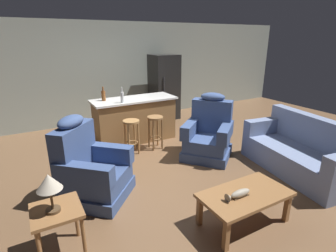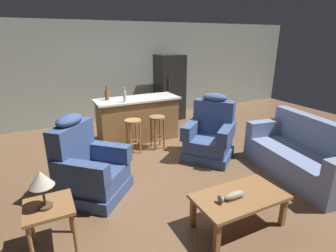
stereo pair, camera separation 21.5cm
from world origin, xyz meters
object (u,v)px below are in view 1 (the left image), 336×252
at_px(fish_figurine, 238,194).
at_px(recliner_near_lamp, 90,170).
at_px(kitchen_island, 135,119).
at_px(recliner_near_island, 209,135).
at_px(bar_stool_left, 131,131).
at_px(bar_stool_right, 155,126).
at_px(end_table, 57,217).
at_px(coffee_table, 245,197).
at_px(table_lamp, 49,184).
at_px(couch, 301,153).
at_px(bottle_tall_green, 122,97).
at_px(bottle_short_amber, 103,95).
at_px(refrigerator, 164,87).

bearing_deg(fish_figurine, recliner_near_lamp, 131.45).
bearing_deg(kitchen_island, recliner_near_island, -57.87).
height_order(bar_stool_left, bar_stool_right, same).
xyz_separation_m(end_table, bar_stool_left, (1.62, 2.04, 0.01)).
height_order(coffee_table, end_table, end_table).
xyz_separation_m(recliner_near_lamp, table_lamp, (-0.58, -0.94, 0.45)).
bearing_deg(couch, recliner_near_island, -44.50).
height_order(table_lamp, bottle_tall_green, bottle_tall_green).
bearing_deg(bar_stool_right, recliner_near_island, -48.70).
relative_size(fish_figurine, bar_stool_right, 0.50).
distance_m(fish_figurine, recliner_near_island, 2.06).
relative_size(fish_figurine, bottle_tall_green, 1.09).
relative_size(table_lamp, bottle_short_amber, 1.40).
relative_size(recliner_near_island, bottle_short_amber, 4.11).
bearing_deg(bar_stool_left, coffee_table, -81.12).
distance_m(recliner_near_lamp, table_lamp, 1.19).
xyz_separation_m(end_table, table_lamp, (-0.03, -0.02, 0.41)).
distance_m(end_table, refrigerator, 5.13).
bearing_deg(couch, bar_stool_right, -42.75).
height_order(recliner_near_lamp, table_lamp, recliner_near_lamp).
relative_size(table_lamp, bottle_tall_green, 1.32).
height_order(fish_figurine, bar_stool_right, bar_stool_right).
xyz_separation_m(fish_figurine, kitchen_island, (0.06, 3.27, 0.02)).
xyz_separation_m(table_lamp, bottle_short_amber, (1.36, 2.81, 0.19)).
bearing_deg(end_table, refrigerator, 49.21).
bearing_deg(table_lamp, coffee_table, -14.88).
bearing_deg(fish_figurine, end_table, 162.58).
bearing_deg(bottle_tall_green, fish_figurine, -84.60).
distance_m(end_table, bar_stool_left, 2.61).
relative_size(kitchen_island, bottle_short_amber, 6.16).
distance_m(recliner_near_lamp, end_table, 1.07).
distance_m(kitchen_island, bar_stool_left, 0.71).
distance_m(coffee_table, end_table, 2.11).
distance_m(fish_figurine, bottle_short_amber, 3.48).
xyz_separation_m(bottle_tall_green, bottle_short_amber, (-0.27, 0.36, -0.01)).
xyz_separation_m(recliner_near_lamp, recliner_near_island, (2.31, 0.30, 0.00)).
distance_m(recliner_near_island, bar_stool_right, 1.09).
xyz_separation_m(recliner_near_island, bottle_short_amber, (-1.53, 1.56, 0.64)).
bearing_deg(recliner_near_lamp, end_table, -78.01).
relative_size(end_table, kitchen_island, 0.31).
distance_m(fish_figurine, kitchen_island, 3.27).
xyz_separation_m(bar_stool_left, bottle_tall_green, (-0.02, 0.38, 0.60)).
bearing_deg(bar_stool_left, couch, -43.62).
distance_m(coffee_table, bar_stool_right, 2.62).
xyz_separation_m(end_table, bottle_tall_green, (1.60, 2.42, 0.61)).
distance_m(couch, bar_stool_left, 3.05).
bearing_deg(recliner_near_island, recliner_near_lamp, -32.23).
height_order(coffee_table, bottle_short_amber, bottle_short_amber).
bearing_deg(fish_figurine, bar_stool_left, 95.78).
bearing_deg(bottle_short_amber, bar_stool_left, -68.71).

